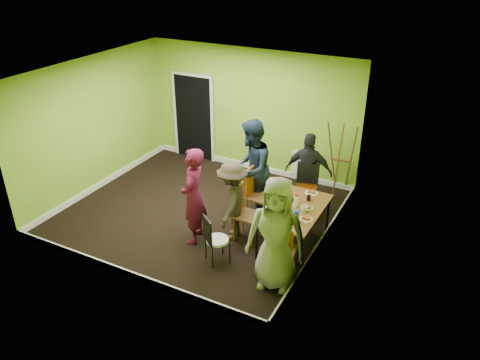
% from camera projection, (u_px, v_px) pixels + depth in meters
% --- Properties ---
extents(ground, '(5.00, 5.00, 0.00)m').
position_uv_depth(ground, '(200.00, 212.00, 9.28)').
color(ground, black).
rests_on(ground, ground).
extents(room_walls, '(5.04, 4.54, 2.82)m').
position_uv_depth(room_walls, '(198.00, 166.00, 8.87)').
color(room_walls, '#78A82B').
rests_on(room_walls, ground).
extents(dining_table, '(0.90, 1.50, 0.75)m').
position_uv_depth(dining_table, '(295.00, 211.00, 7.96)').
color(dining_table, black).
rests_on(dining_table, ground).
extents(chair_left_far, '(0.47, 0.47, 1.09)m').
position_uv_depth(chair_left_far, '(257.00, 191.00, 8.76)').
color(chair_left_far, '#D16613').
rests_on(chair_left_far, ground).
extents(chair_left_near, '(0.44, 0.43, 1.03)m').
position_uv_depth(chair_left_near, '(243.00, 210.00, 8.23)').
color(chair_left_near, '#D16613').
rests_on(chair_left_near, ground).
extents(chair_back_end, '(0.52, 0.57, 1.02)m').
position_uv_depth(chair_back_end, '(308.00, 178.00, 8.99)').
color(chair_back_end, '#D16613').
rests_on(chair_back_end, ground).
extents(chair_front_end, '(0.44, 0.45, 0.95)m').
position_uv_depth(chair_front_end, '(282.00, 248.00, 7.28)').
color(chair_front_end, '#D16613').
rests_on(chair_front_end, ground).
extents(chair_bentwood, '(0.47, 0.48, 0.87)m').
position_uv_depth(chair_bentwood, '(214.00, 237.00, 7.62)').
color(chair_bentwood, black).
rests_on(chair_bentwood, ground).
extents(easel, '(0.64, 0.60, 1.59)m').
position_uv_depth(easel, '(340.00, 159.00, 9.63)').
color(easel, brown).
rests_on(easel, ground).
extents(plate_near_left, '(0.25, 0.25, 0.01)m').
position_uv_depth(plate_near_left, '(286.00, 195.00, 8.34)').
color(plate_near_left, white).
rests_on(plate_near_left, dining_table).
extents(plate_near_right, '(0.23, 0.23, 0.01)m').
position_uv_depth(plate_near_right, '(270.00, 217.00, 7.68)').
color(plate_near_right, white).
rests_on(plate_near_right, dining_table).
extents(plate_far_back, '(0.23, 0.23, 0.01)m').
position_uv_depth(plate_far_back, '(311.00, 193.00, 8.40)').
color(plate_far_back, white).
rests_on(plate_far_back, dining_table).
extents(plate_far_front, '(0.24, 0.24, 0.01)m').
position_uv_depth(plate_far_front, '(281.00, 224.00, 7.48)').
color(plate_far_front, white).
rests_on(plate_far_front, dining_table).
extents(plate_wall_back, '(0.21, 0.21, 0.01)m').
position_uv_depth(plate_wall_back, '(307.00, 208.00, 7.93)').
color(plate_wall_back, white).
rests_on(plate_wall_back, dining_table).
extents(plate_wall_front, '(0.22, 0.22, 0.01)m').
position_uv_depth(plate_wall_front, '(306.00, 219.00, 7.60)').
color(plate_wall_front, white).
rests_on(plate_wall_front, dining_table).
extents(thermos, '(0.08, 0.08, 0.22)m').
position_uv_depth(thermos, '(296.00, 201.00, 7.93)').
color(thermos, white).
rests_on(thermos, dining_table).
extents(blue_bottle, '(0.08, 0.08, 0.19)m').
position_uv_depth(blue_bottle, '(296.00, 216.00, 7.53)').
color(blue_bottle, '#1741AD').
rests_on(blue_bottle, dining_table).
extents(orange_bottle, '(0.04, 0.04, 0.08)m').
position_uv_depth(orange_bottle, '(295.00, 201.00, 8.08)').
color(orange_bottle, '#D16613').
rests_on(orange_bottle, dining_table).
extents(glass_mid, '(0.07, 0.07, 0.10)m').
position_uv_depth(glass_mid, '(294.00, 200.00, 8.08)').
color(glass_mid, black).
rests_on(glass_mid, dining_table).
extents(glass_back, '(0.07, 0.07, 0.10)m').
position_uv_depth(glass_back, '(309.00, 198.00, 8.14)').
color(glass_back, black).
rests_on(glass_back, dining_table).
extents(glass_front, '(0.07, 0.07, 0.09)m').
position_uv_depth(glass_front, '(286.00, 222.00, 7.46)').
color(glass_front, black).
rests_on(glass_front, dining_table).
extents(cup_a, '(0.11, 0.11, 0.09)m').
position_uv_depth(cup_a, '(277.00, 208.00, 7.84)').
color(cup_a, white).
rests_on(cup_a, dining_table).
extents(cup_b, '(0.11, 0.11, 0.10)m').
position_uv_depth(cup_b, '(305.00, 208.00, 7.82)').
color(cup_b, white).
rests_on(cup_b, dining_table).
extents(person_standing, '(0.57, 0.73, 1.76)m').
position_uv_depth(person_standing, '(193.00, 196.00, 8.03)').
color(person_standing, '#530E2C').
rests_on(person_standing, ground).
extents(person_left_far, '(0.95, 1.09, 1.91)m').
position_uv_depth(person_left_far, '(251.00, 168.00, 8.84)').
color(person_left_far, '#162437').
rests_on(person_left_far, ground).
extents(person_left_near, '(0.75, 1.05, 1.47)m').
position_uv_depth(person_left_near, '(232.00, 201.00, 8.17)').
color(person_left_near, '#322B21').
rests_on(person_left_near, ground).
extents(person_back_end, '(0.97, 0.50, 1.58)m').
position_uv_depth(person_back_end, '(308.00, 172.00, 9.08)').
color(person_back_end, black).
rests_on(person_back_end, ground).
extents(person_front_end, '(0.98, 0.72, 1.84)m').
position_uv_depth(person_front_end, '(276.00, 234.00, 6.93)').
color(person_front_end, gray).
rests_on(person_front_end, ground).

